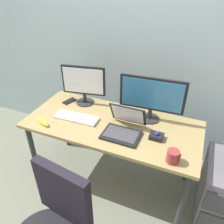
{
  "coord_description": "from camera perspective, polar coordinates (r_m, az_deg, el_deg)",
  "views": [
    {
      "loc": [
        0.63,
        -1.51,
        1.91
      ],
      "look_at": [
        0.0,
        0.0,
        0.84
      ],
      "focal_mm": 36.19,
      "sensor_mm": 36.0,
      "label": 1
    }
  ],
  "objects": [
    {
      "name": "trackball_mouse",
      "position": [
        1.87,
        11.17,
        -5.99
      ],
      "size": [
        0.11,
        0.09,
        0.07
      ],
      "color": "black",
      "rests_on": "desk"
    },
    {
      "name": "banana",
      "position": [
        2.1,
        -17.23,
        -2.28
      ],
      "size": [
        0.19,
        0.12,
        0.04
      ],
      "primitive_type": "ellipsoid",
      "rotation": [
        0.0,
        0.0,
        2.74
      ],
      "color": "yellow",
      "rests_on": "desk"
    },
    {
      "name": "monitor_side",
      "position": [
        2.23,
        -7.17,
        7.24
      ],
      "size": [
        0.43,
        0.18,
        0.4
      ],
      "color": "#262628",
      "rests_on": "desk"
    },
    {
      "name": "keyboard",
      "position": [
        2.1,
        -9.0,
        -1.39
      ],
      "size": [
        0.41,
        0.15,
        0.03
      ],
      "color": "silver",
      "rests_on": "desk"
    },
    {
      "name": "monitor_main",
      "position": [
        1.98,
        10.01,
        3.86
      ],
      "size": [
        0.57,
        0.18,
        0.41
      ],
      "color": "#262628",
      "rests_on": "desk"
    },
    {
      "name": "cell_phone",
      "position": [
        2.38,
        -10.72,
        2.74
      ],
      "size": [
        0.11,
        0.16,
        0.01
      ],
      "primitive_type": "cube",
      "rotation": [
        0.0,
        0.0,
        -0.33
      ],
      "color": "black",
      "rests_on": "desk"
    },
    {
      "name": "desk",
      "position": [
        2.07,
        0.0,
        -4.61
      ],
      "size": [
        1.56,
        0.7,
        0.72
      ],
      "color": "#937D4E",
      "rests_on": "ground"
    },
    {
      "name": "ground_plane",
      "position": [
        2.51,
        0.0,
        -16.33
      ],
      "size": [
        8.0,
        8.0,
        0.0
      ],
      "primitive_type": "plane",
      "color": "#686B5C"
    },
    {
      "name": "coffee_mug",
      "position": [
        1.69,
        15.17,
        -10.77
      ],
      "size": [
        0.1,
        0.09,
        0.1
      ],
      "color": "maroon",
      "rests_on": "desk"
    },
    {
      "name": "back_wall",
      "position": [
        2.35,
        7.03,
        20.36
      ],
      "size": [
        6.0,
        0.1,
        2.8
      ],
      "primitive_type": "cube",
      "color": "#98B0B7",
      "rests_on": "ground"
    },
    {
      "name": "laptop",
      "position": [
        1.89,
        2.97,
        -3.86
      ],
      "size": [
        0.31,
        0.32,
        0.22
      ],
      "color": "black",
      "rests_on": "desk"
    }
  ]
}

